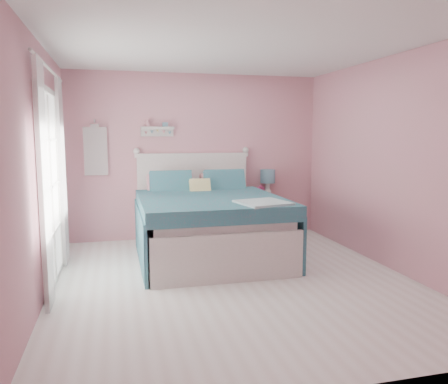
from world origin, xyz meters
name	(u,v)px	position (x,y,z in m)	size (l,w,h in m)	color
floor	(234,280)	(0.00, 0.00, 0.00)	(4.50, 4.50, 0.00)	silver
room_shell	(234,141)	(0.00, 0.00, 1.58)	(4.50, 4.50, 4.50)	pink
bed	(208,224)	(-0.08, 1.08, 0.44)	(1.83, 2.34, 1.36)	silver
nightstand	(266,217)	(1.10, 2.03, 0.30)	(0.41, 0.41, 0.59)	silver
table_lamp	(268,179)	(1.16, 2.12, 0.93)	(0.24, 0.24, 0.48)	white
vase	(261,195)	(1.02, 2.05, 0.66)	(0.13, 0.13, 0.14)	silver
teacup	(266,199)	(1.05, 1.87, 0.63)	(0.10, 0.10, 0.08)	pink
roses	(261,189)	(1.02, 2.05, 0.77)	(0.14, 0.11, 0.12)	#BE4077
wall_shelf	(157,129)	(-0.63, 2.19, 1.73)	(0.50, 0.15, 0.25)	silver
hanging_dress	(96,151)	(-1.55, 2.18, 1.40)	(0.34, 0.03, 0.72)	white
french_door	(50,188)	(-1.97, 0.40, 1.07)	(0.04, 1.32, 2.16)	silver
curtain_near	(44,186)	(-1.92, -0.34, 1.18)	(0.04, 0.40, 2.32)	white
curtain_far	(62,172)	(-1.92, 1.14, 1.18)	(0.04, 0.40, 2.32)	white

